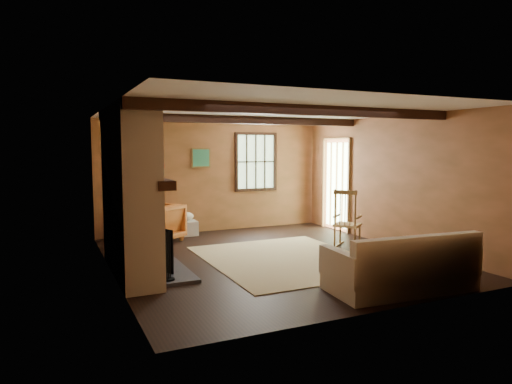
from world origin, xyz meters
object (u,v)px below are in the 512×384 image
sofa (403,270)px  fireplace (131,198)px  rocking_chair (347,223)px  armchair (158,223)px  laundry_basket (185,228)px

sofa → fireplace: bearing=146.9°
fireplace → rocking_chair: size_ratio=2.23×
sofa → armchair: 4.85m
laundry_basket → rocking_chair: bearing=-45.0°
laundry_basket → sofa: bearing=-72.3°
rocking_chair → sofa: size_ratio=0.55×
laundry_basket → armchair: (-0.64, -0.39, 0.22)m
fireplace → laundry_basket: fireplace is taller
rocking_chair → laundry_basket: 3.36m
rocking_chair → armchair: rocking_chair is taller
rocking_chair → armchair: (-3.01, 1.97, -0.09)m
rocking_chair → laundry_basket: (-2.37, 2.36, -0.30)m
rocking_chair → armchair: size_ratio=1.33×
sofa → laundry_basket: 4.98m
armchair → rocking_chair: bearing=112.2°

